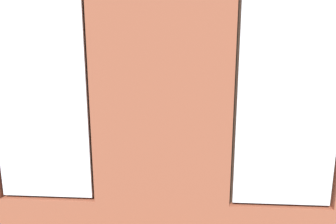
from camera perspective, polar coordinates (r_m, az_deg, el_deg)
ground_plane at (r=5.84m, az=1.27°, el=-8.57°), size 6.26×6.15×0.10m
brick_wall_with_windows at (r=2.78m, az=-1.19°, el=4.72°), size 5.66×0.30×3.37m
white_wall_right at (r=6.06m, az=-26.25°, el=7.79°), size 0.10×5.15×3.37m
couch_by_window at (r=3.87m, az=-6.44°, el=-14.07°), size 2.06×0.87×0.80m
couch_left at (r=5.68m, az=23.21°, el=-6.17°), size 0.93×1.85×0.80m
coffee_table at (r=5.96m, az=-1.83°, el=-4.03°), size 1.41×0.73×0.40m
cup_ceramic at (r=6.04m, az=1.95°, el=-2.87°), size 0.08×0.08×0.10m
table_plant_small at (r=5.80m, az=-0.92°, el=-2.62°), size 0.15×0.15×0.25m
remote_silver at (r=6.05m, az=-3.41°, el=-3.20°), size 0.18×0.09×0.02m
remote_black at (r=5.90m, az=-6.04°, el=-3.68°), size 0.18×0.09×0.02m
remote_gray at (r=5.95m, az=-1.84°, el=-3.48°), size 0.17×0.14×0.02m
media_console at (r=6.86m, az=-19.64°, el=-3.50°), size 1.22×0.42×0.48m
tv_flatscreen at (r=6.73m, az=-20.00°, el=1.31°), size 0.96×0.20×0.69m
papasan_chair at (r=7.75m, az=-4.71°, el=0.41°), size 1.01×1.01×0.66m
potted_plant_corner_near_left at (r=7.95m, az=18.67°, el=0.27°), size 0.53×0.53×0.69m
potted_plant_near_tv at (r=5.58m, az=-19.20°, el=-1.62°), size 0.90×0.96×1.42m
potted_plant_foreground_right at (r=7.98m, az=-13.81°, el=1.82°), size 0.63×0.63×0.92m
potted_plant_mid_room_small at (r=6.58m, az=5.37°, el=-3.30°), size 0.24×0.24×0.42m
potted_plant_by_left_couch at (r=6.81m, az=16.39°, el=-2.17°), size 0.34×0.34×0.56m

